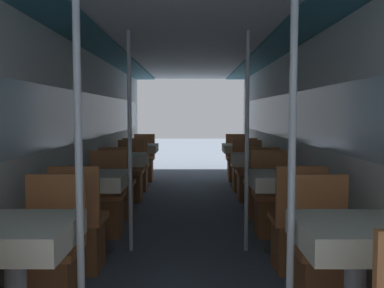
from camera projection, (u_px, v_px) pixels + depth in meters
wall_left at (85, 133)px, 5.17m from camera, size 0.05×10.02×2.08m
wall_right at (297, 133)px, 5.16m from camera, size 0.05×10.02×2.08m
ceiling_panel at (191, 45)px, 5.09m from camera, size 2.57×10.02×0.07m
dining_table_left_0 at (17, 245)px, 2.25m from camera, size 0.61×0.61×0.75m
chair_left_far_0 at (52, 270)px, 2.80m from camera, size 0.40×0.40×0.90m
support_pole_left_0 at (81, 167)px, 2.22m from camera, size 0.04×0.04×2.08m
dining_table_left_1 at (96, 186)px, 4.06m from camera, size 0.61×0.61×0.75m
chair_left_near_1 at (82, 237)px, 3.56m from camera, size 0.40×0.40×0.90m
chair_left_far_1 at (108, 208)px, 4.62m from camera, size 0.40×0.40×0.90m
support_pole_left_1 at (132, 142)px, 4.03m from camera, size 0.04×0.04×2.08m
dining_table_left_2 at (126, 163)px, 5.88m from camera, size 0.61×0.61×0.75m
chair_left_near_2 at (120, 195)px, 5.37m from camera, size 0.40×0.40×0.90m
chair_left_far_2 at (132, 181)px, 6.43m from camera, size 0.40×0.40×0.90m
dining_table_left_3 at (142, 151)px, 7.69m from camera, size 0.61×0.61×0.75m
chair_left_near_3 at (139, 174)px, 7.18m from camera, size 0.40×0.40×0.90m
chair_left_far_3 at (146, 166)px, 8.24m from camera, size 0.40×0.40×0.90m
dining_table_right_0 at (359, 246)px, 2.24m from camera, size 0.61×0.61×0.75m
chair_right_far_0 at (326, 271)px, 2.80m from camera, size 0.40×0.40×0.90m
support_pole_right_0 at (294, 167)px, 2.21m from camera, size 0.04×0.04×2.08m
dining_table_right_1 at (285, 186)px, 4.05m from camera, size 0.61×0.61×0.75m
chair_right_near_1 at (298, 237)px, 3.55m from camera, size 0.40×0.40×0.90m
chair_right_far_1 at (274, 208)px, 4.61m from camera, size 0.40×0.40×0.90m
support_pole_right_1 at (249, 142)px, 4.03m from camera, size 0.04×0.04×2.08m
dining_table_right_2 at (257, 163)px, 5.87m from camera, size 0.61×0.61×0.75m
chair_right_near_2 at (263, 195)px, 5.36m from camera, size 0.40×0.40×0.90m
chair_right_far_2 at (251, 181)px, 6.42m from camera, size 0.40×0.40×0.90m
dining_table_right_3 at (242, 151)px, 7.68m from camera, size 0.61×0.61×0.75m
chair_right_near_3 at (245, 174)px, 7.18m from camera, size 0.40×0.40×0.90m
chair_right_far_3 at (239, 166)px, 8.23m from camera, size 0.40×0.40×0.90m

